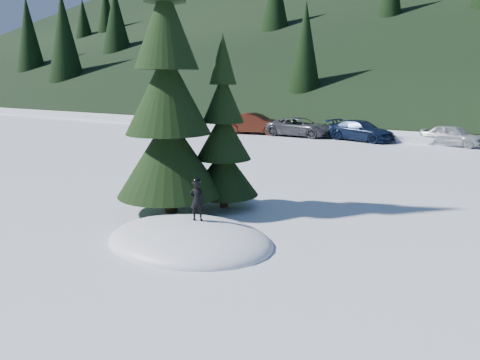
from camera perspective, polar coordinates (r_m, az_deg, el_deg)
The scene contains 10 objects.
ground at distance 11.95m, azimuth -6.18°, elevation -7.48°, with size 200.00×200.00×0.00m, color white.
snow_mound at distance 11.95m, azimuth -6.18°, elevation -7.48°, with size 4.48×3.52×0.96m, color white.
spruce_tall at distance 14.08m, azimuth -8.80°, elevation 9.24°, with size 3.20×3.20×8.60m.
spruce_short at distance 14.65m, azimuth -2.04°, elevation 4.71°, with size 2.20×2.20×5.37m.
child_skier at distance 11.90m, azimuth -5.24°, elevation -2.51°, with size 0.38×0.25×1.04m, color black.
car_0 at distance 36.26m, azimuth -8.60°, elevation 6.79°, with size 1.64×4.09×1.39m, color black.
car_1 at distance 35.23m, azimuth 1.79°, elevation 6.89°, with size 1.63×4.67×1.54m, color #39130A.
car_2 at distance 33.94m, azimuth 7.35°, elevation 6.43°, with size 2.23×4.84×1.34m, color #424449.
car_3 at distance 32.22m, azimuth 14.51°, elevation 5.84°, with size 1.89×4.64×1.35m, color black.
car_4 at distance 31.63m, azimuth 24.51°, elevation 4.97°, with size 1.52×3.77×1.28m, color #989DA0.
Camera 1 is at (7.21, -8.65, 4.00)m, focal length 35.00 mm.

